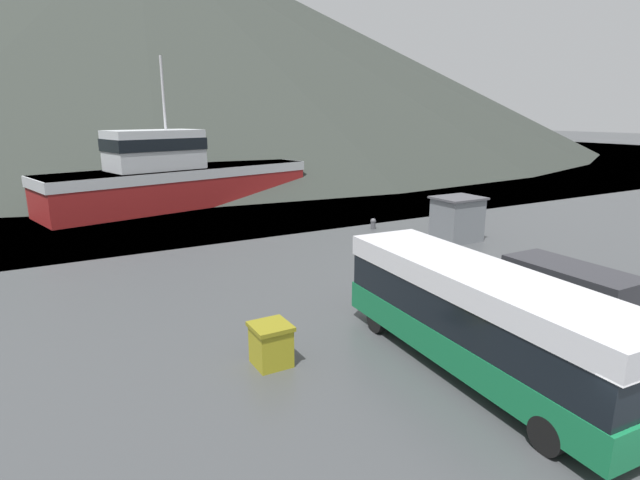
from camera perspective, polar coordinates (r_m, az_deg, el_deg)
water_surface at (r=147.97m, az=-26.24°, el=9.91°), size 240.00×240.00×0.00m
hill_backdrop at (r=153.54m, az=-19.42°, el=21.18°), size 223.85×223.85×56.07m
tour_bus at (r=15.17m, az=17.54°, el=-8.13°), size 3.24×10.33×3.12m
delivery_van at (r=19.48m, az=25.08°, el=-5.44°), size 2.03×6.22×2.38m
fishing_boat at (r=42.68m, az=-15.97°, el=6.91°), size 22.73×10.54×11.71m
storage_bin at (r=15.34m, az=-5.62°, el=-11.76°), size 1.13×1.16×1.30m
dock_kiosk at (r=30.72m, az=15.39°, el=2.36°), size 2.74×2.29×2.63m
small_boat at (r=47.79m, az=-24.18°, el=4.62°), size 5.65×4.82×0.87m
mooring_bollard at (r=33.05m, az=6.09°, el=1.92°), size 0.37×0.37×0.71m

